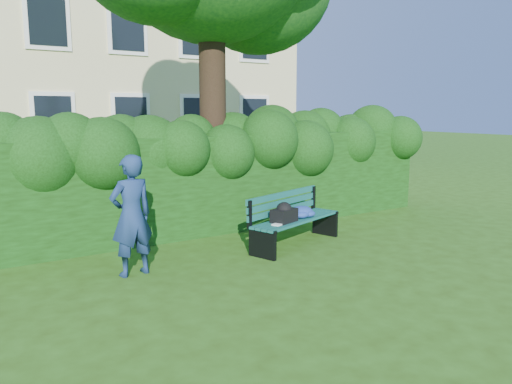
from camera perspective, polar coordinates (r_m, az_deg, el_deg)
ground at (r=7.80m, az=2.42°, el=-7.51°), size 80.00×80.00×0.00m
apartment_building at (r=20.86m, az=-21.67°, el=19.07°), size 16.00×8.08×12.00m
hedge at (r=9.44m, az=-5.29°, el=1.03°), size 10.00×1.00×1.80m
park_bench at (r=8.38m, az=4.31°, el=-2.81°), size 2.02×1.14×0.89m
man_reading at (r=7.01m, az=-14.05°, el=-2.64°), size 0.66×0.48×1.68m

